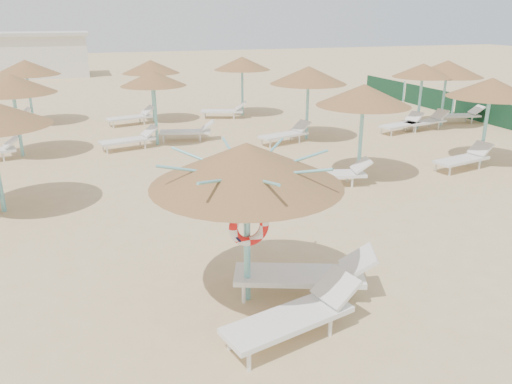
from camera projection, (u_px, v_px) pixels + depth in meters
name	position (u px, v px, depth m)	size (l,w,h in m)	color
ground	(255.00, 285.00, 8.73)	(120.00, 120.00, 0.00)	tan
main_palapa	(247.00, 165.00, 7.55)	(2.99, 2.99, 2.68)	#74C6CA
lounger_main_a	(296.00, 314.00, 7.23)	(2.23, 1.14, 0.78)	white
lounger_main_b	(308.00, 273.00, 8.32)	(2.41, 1.47, 0.84)	white
palapa_field	(242.00, 79.00, 17.85)	(20.80, 13.95, 2.72)	#74C6CA
service_hut	(32.00, 55.00, 37.59)	(8.40, 4.40, 3.25)	silver
windbreak_fence	(486.00, 112.00, 21.68)	(0.08, 19.84, 1.10)	#194B31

